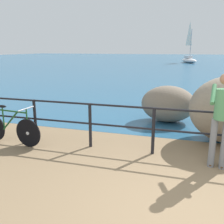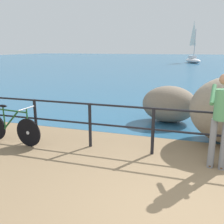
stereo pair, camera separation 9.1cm
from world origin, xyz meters
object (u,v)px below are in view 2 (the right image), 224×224
Objects in this scene: bicycle at (11,127)px; breakwater_boulder_left at (169,104)px; sailboat at (193,58)px; person_at_railing at (221,117)px.

breakwater_boulder_left reaches higher than bicycle.
breakwater_boulder_left is at bearing -25.17° from sailboat.
sailboat is (-0.30, 35.55, -0.28)m from person_at_railing.
bicycle is 4.49m from breakwater_boulder_left.
person_at_railing is 0.29× the size of sailboat.
bicycle is 35.87m from sailboat.
person_at_railing is 35.55m from sailboat.
person_at_railing is at bearing -23.24° from sailboat.
breakwater_boulder_left is 0.26× the size of sailboat.
breakwater_boulder_left is 32.71m from sailboat.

